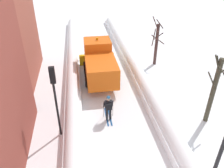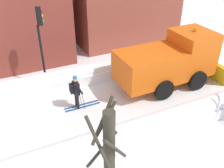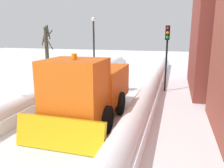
# 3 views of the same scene
# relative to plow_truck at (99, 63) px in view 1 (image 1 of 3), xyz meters

# --- Properties ---
(ground_plane) EXTENTS (80.00, 80.00, 0.00)m
(ground_plane) POSITION_rel_plow_truck_xyz_m (0.47, -1.23, -1.48)
(ground_plane) COLOR white
(snowbank_left) EXTENTS (1.10, 36.00, 1.07)m
(snowbank_left) POSITION_rel_plow_truck_xyz_m (-2.22, -1.23, -1.00)
(snowbank_left) COLOR white
(snowbank_left) RESTS_ON ground
(snowbank_right) EXTENTS (1.10, 36.00, 1.01)m
(snowbank_right) POSITION_rel_plow_truck_xyz_m (3.16, -1.23, -1.04)
(snowbank_right) COLOR white
(snowbank_right) RESTS_ON ground
(plow_truck) EXTENTS (3.20, 5.98, 3.12)m
(plow_truck) POSITION_rel_plow_truck_xyz_m (0.00, 0.00, 0.00)
(plow_truck) COLOR orange
(plow_truck) RESTS_ON ground
(skier) EXTENTS (0.62, 1.80, 1.81)m
(skier) POSITION_rel_plow_truck_xyz_m (-0.03, -5.38, -0.48)
(skier) COLOR black
(skier) RESTS_ON ground
(traffic_light_pole) EXTENTS (0.28, 0.42, 4.32)m
(traffic_light_pole) POSITION_rel_plow_truck_xyz_m (-2.99, -6.15, 1.56)
(traffic_light_pole) COLOR black
(traffic_light_pole) RESTS_ON ground
(bare_tree_near) EXTENTS (0.93, 0.91, 4.47)m
(bare_tree_near) POSITION_rel_plow_truck_xyz_m (6.02, -6.42, 0.80)
(bare_tree_near) COLOR #3C382A
(bare_tree_near) RESTS_ON ground
(bare_tree_mid) EXTENTS (1.21, 1.17, 4.45)m
(bare_tree_mid) POSITION_rel_plow_truck_xyz_m (5.41, 1.99, 0.58)
(bare_tree_mid) COLOR #422D2A
(bare_tree_mid) RESTS_ON ground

